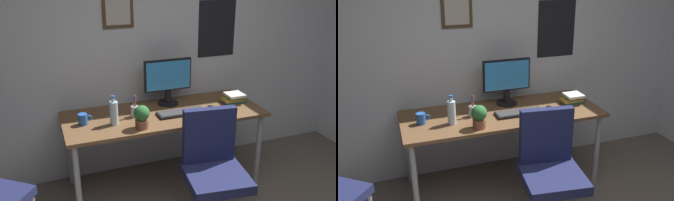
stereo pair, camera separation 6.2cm
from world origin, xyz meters
TOP-DOWN VIEW (x-y plane):
  - wall_back at (0.00, 2.15)m, footprint 4.40×0.10m
  - desk at (-0.06, 1.72)m, footprint 1.80×0.70m
  - office_chair at (0.10, 1.04)m, footprint 0.57×0.57m
  - monitor at (0.05, 1.91)m, footprint 0.46×0.20m
  - keyboard at (0.07, 1.63)m, footprint 0.43×0.15m
  - computer_mouse at (0.37, 1.63)m, footprint 0.06×0.11m
  - water_bottle at (-0.54, 1.62)m, footprint 0.07×0.07m
  - coffee_mug_near at (-0.78, 1.71)m, footprint 0.12×0.08m
  - potted_plant at (-0.35, 1.47)m, footprint 0.13×0.13m
  - pen_cup at (-0.34, 1.72)m, footprint 0.07×0.07m
  - book_stack_left at (0.65, 1.72)m, footprint 0.22×0.18m

SIDE VIEW (x-z plane):
  - office_chair at x=0.10m, z-range 0.05..1.00m
  - desk at x=-0.06m, z-range 0.29..1.02m
  - keyboard at x=0.07m, z-range 0.73..0.75m
  - computer_mouse at x=0.37m, z-range 0.73..0.76m
  - coffee_mug_near at x=-0.78m, z-range 0.73..0.82m
  - book_stack_left at x=0.65m, z-range 0.73..0.82m
  - pen_cup at x=-0.34m, z-range 0.68..0.88m
  - potted_plant at x=-0.35m, z-range 0.73..0.93m
  - water_bottle at x=-0.54m, z-range 0.71..0.96m
  - monitor at x=0.05m, z-range 0.75..1.18m
  - wall_back at x=0.00m, z-range 0.00..2.60m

